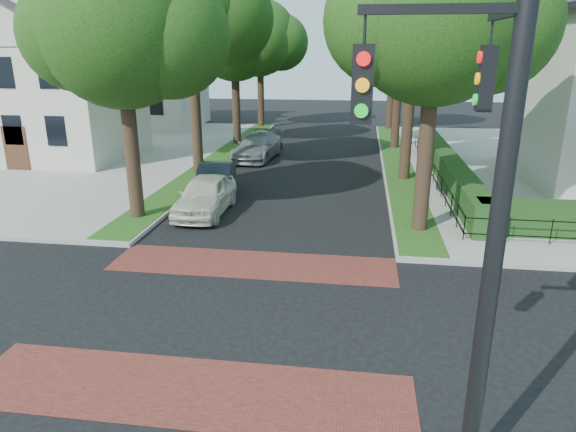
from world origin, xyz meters
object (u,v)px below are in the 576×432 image
at_px(parked_car_rear, 258,147).
at_px(traffic_signal, 483,186).
at_px(parked_car_front, 205,195).
at_px(parked_car_middle, 215,180).

bearing_deg(parked_car_rear, traffic_signal, -65.51).
xyz_separation_m(traffic_signal, parked_car_rear, (-7.99, 23.93, -3.93)).
distance_m(traffic_signal, parked_car_rear, 25.53).
distance_m(parked_car_front, parked_car_rear, 11.32).
height_order(traffic_signal, parked_car_front, traffic_signal).
height_order(traffic_signal, parked_car_rear, traffic_signal).
bearing_deg(parked_car_middle, parked_car_front, -90.29).
relative_size(parked_car_front, parked_car_middle, 1.05).
height_order(parked_car_front, parked_car_middle, parked_car_front).
distance_m(traffic_signal, parked_car_front, 15.40).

